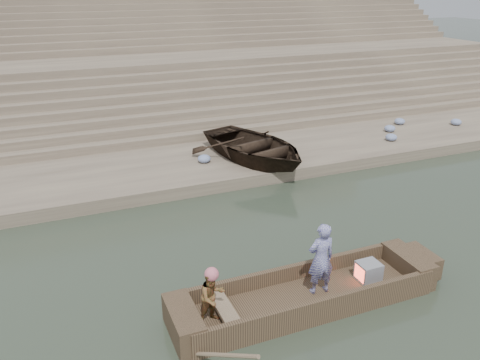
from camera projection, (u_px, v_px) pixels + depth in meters
ground at (428, 276)px, 10.80m from camera, size 120.00×120.00×0.00m
lower_landing at (272, 155)px, 17.56m from camera, size 32.00×4.00×0.40m
mid_landing at (206, 84)px, 23.50m from camera, size 32.00×3.00×2.80m
upper_landing at (168, 42)px, 29.01m from camera, size 32.00×3.00×5.20m
ghat_steps at (195, 70)px, 24.78m from camera, size 32.00×11.00×5.20m
main_rowboat at (305, 300)px, 9.81m from camera, size 5.00×1.30×0.22m
rowboat_trim at (315, 290)px, 9.80m from camera, size 6.04×2.63×1.77m
standing_man at (321, 259)px, 9.60m from camera, size 0.58×0.39×1.55m
rowing_man at (212, 297)px, 8.83m from camera, size 0.62×0.54×1.09m
television at (368, 271)px, 10.22m from camera, size 0.46×0.42×0.40m
beached_rowboat at (255, 146)px, 16.42m from camera, size 4.30×5.20×0.93m
cloth_bundles at (375, 132)px, 19.06m from camera, size 11.74×2.12×0.26m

